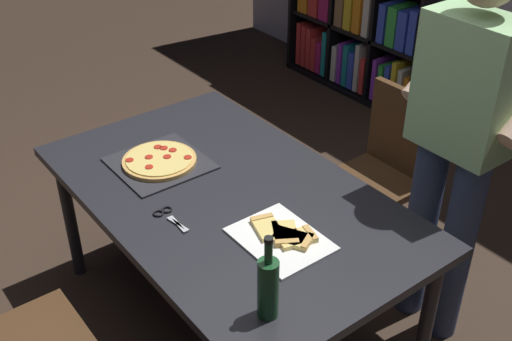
% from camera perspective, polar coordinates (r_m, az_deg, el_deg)
% --- Properties ---
extents(ground_plane, '(12.00, 12.00, 0.00)m').
position_cam_1_polar(ground_plane, '(3.13, -2.24, -13.36)').
color(ground_plane, '#38281E').
extents(dining_table, '(1.70, 1.02, 0.75)m').
position_cam_1_polar(dining_table, '(2.68, -2.55, -3.17)').
color(dining_table, '#232328').
rests_on(dining_table, ground_plane).
extents(chair_far_side, '(0.42, 0.42, 0.90)m').
position_cam_1_polar(chair_far_side, '(3.35, 11.62, 0.57)').
color(chair_far_side, '#472D19').
rests_on(chair_far_side, ground_plane).
extents(person_serving_pizza, '(0.55, 0.54, 1.75)m').
position_cam_1_polar(person_serving_pizza, '(2.68, 18.02, 3.02)').
color(person_serving_pizza, '#38476B').
rests_on(person_serving_pizza, ground_plane).
extents(pepperoni_pizza_on_tray, '(0.39, 0.39, 0.04)m').
position_cam_1_polar(pepperoni_pizza_on_tray, '(2.85, -8.71, 0.83)').
color(pepperoni_pizza_on_tray, '#2D2D33').
rests_on(pepperoni_pizza_on_tray, dining_table).
extents(pizza_slices_on_towel, '(0.36, 0.28, 0.03)m').
position_cam_1_polar(pizza_slices_on_towel, '(2.38, 2.48, -5.99)').
color(pizza_slices_on_towel, white).
rests_on(pizza_slices_on_towel, dining_table).
extents(wine_bottle, '(0.07, 0.07, 0.32)m').
position_cam_1_polar(wine_bottle, '(2.02, 1.09, -10.46)').
color(wine_bottle, '#194723').
rests_on(wine_bottle, dining_table).
extents(kitchen_scissors, '(0.19, 0.09, 0.01)m').
position_cam_1_polar(kitchen_scissors, '(2.52, -7.96, -4.07)').
color(kitchen_scissors, silver).
rests_on(kitchen_scissors, dining_table).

